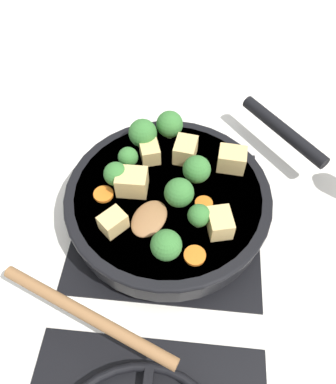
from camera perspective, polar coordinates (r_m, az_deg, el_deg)
ground_plane at (r=0.65m, az=0.00°, el=-3.86°), size 2.40×2.40×0.00m
front_burner_grate at (r=0.64m, az=0.00°, el=-3.28°), size 0.31×0.31×0.03m
skillet_pan at (r=0.61m, az=0.24°, el=-1.01°), size 0.43×0.42×0.05m
wooden_spoon at (r=0.52m, az=-8.07°, el=-11.85°), size 0.24×0.24×0.02m
tofu_cube_center_large at (r=0.58m, az=-5.56°, el=1.26°), size 0.05×0.04×0.04m
tofu_cube_near_handle at (r=0.54m, az=7.90°, el=-4.68°), size 0.04×0.05×0.03m
tofu_cube_east_chunk at (r=0.55m, az=-8.37°, el=-4.58°), size 0.05×0.05×0.03m
tofu_cube_west_chunk at (r=0.62m, az=9.69°, el=4.93°), size 0.05×0.04×0.04m
tofu_cube_back_piece at (r=0.62m, az=-2.80°, el=6.14°), size 0.04×0.05×0.03m
tofu_cube_front_piece at (r=0.62m, az=2.66°, el=6.39°), size 0.04×0.05×0.03m
broccoli_floret_near_spoon at (r=0.58m, az=4.39°, el=3.43°), size 0.04×0.04×0.05m
broccoli_floret_center_top at (r=0.61m, az=-6.10°, el=5.28°), size 0.03×0.03×0.04m
broccoli_floret_east_rim at (r=0.63m, az=-3.86°, el=8.92°), size 0.05×0.05×0.05m
broccoli_floret_west_rim at (r=0.55m, az=1.71°, el=-0.13°), size 0.04×0.04×0.05m
broccoli_floret_north_edge at (r=0.54m, az=4.75°, el=-3.61°), size 0.03×0.03×0.04m
broccoli_floret_south_cluster at (r=0.51m, az=-0.28°, el=-8.12°), size 0.04×0.04×0.05m
broccoli_floret_mid_floret at (r=0.58m, az=-7.96°, el=2.71°), size 0.04×0.04×0.05m
broccoli_floret_small_inner at (r=0.65m, az=0.25°, el=10.26°), size 0.05×0.05×0.05m
carrot_slice_orange_thin at (r=0.58m, az=5.47°, el=-1.78°), size 0.03×0.03×0.01m
carrot_slice_near_center at (r=0.53m, az=4.09°, el=-9.62°), size 0.03×0.03×0.01m
carrot_slice_edge_slice at (r=0.59m, az=-9.81°, el=-0.34°), size 0.03×0.03×0.01m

